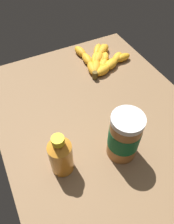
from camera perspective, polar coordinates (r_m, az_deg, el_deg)
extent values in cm
cube|color=brown|center=(74.84, 2.79, -1.27)|extent=(81.62, 65.41, 3.47)
ellipsoid|color=gold|center=(87.00, 4.16, 10.81)|extent=(5.05, 7.44, 3.45)
ellipsoid|color=gold|center=(90.41, 6.43, 12.36)|extent=(6.04, 7.61, 3.45)
ellipsoid|color=gold|center=(94.40, 8.01, 14.01)|extent=(6.81, 7.50, 3.45)
ellipsoid|color=gold|center=(87.64, 3.88, 11.08)|extent=(6.14, 8.20, 3.24)
ellipsoid|color=gold|center=(91.41, 6.41, 12.76)|extent=(5.00, 8.11, 3.24)
ellipsoid|color=gold|center=(94.85, 9.28, 13.96)|extent=(3.69, 7.73, 3.24)
ellipsoid|color=gold|center=(87.50, 3.30, 10.90)|extent=(5.61, 6.44, 2.90)
ellipsoid|color=gold|center=(90.93, 4.40, 12.57)|extent=(6.17, 6.14, 2.90)
ellipsoid|color=gold|center=(94.62, 4.84, 14.23)|extent=(6.46, 5.56, 2.90)
ellipsoid|color=gold|center=(88.45, 3.01, 11.38)|extent=(7.78, 7.81, 2.82)
ellipsoid|color=gold|center=(93.56, 3.93, 13.80)|extent=(8.22, 7.24, 2.82)
ellipsoid|color=gold|center=(98.92, 4.24, 16.02)|extent=(8.52, 6.54, 2.82)
ellipsoid|color=orange|center=(88.20, 2.35, 11.65)|extent=(8.62, 7.39, 3.70)
ellipsoid|color=orange|center=(93.15, 3.03, 14.00)|extent=(8.28, 8.08, 3.70)
ellipsoid|color=orange|center=(98.06, 4.30, 15.99)|extent=(7.68, 8.52, 3.70)
ellipsoid|color=gold|center=(88.50, 2.02, 11.51)|extent=(8.56, 6.32, 2.96)
ellipsoid|color=gold|center=(93.64, 2.18, 13.97)|extent=(8.38, 6.94, 2.96)
ellipsoid|color=gold|center=(98.90, 2.77, 16.15)|extent=(8.10, 7.48, 2.96)
ellipsoid|color=orange|center=(88.13, 1.32, 11.50)|extent=(8.28, 5.07, 3.37)
ellipsoid|color=orange|center=(92.73, 0.03, 13.76)|extent=(7.89, 3.80, 3.37)
ellipsoid|color=orange|center=(97.17, -1.76, 15.64)|extent=(8.06, 4.27, 3.37)
cylinder|color=brown|center=(84.65, 2.08, 9.68)|extent=(2.00, 2.00, 3.00)
cylinder|color=#9E602D|center=(59.92, 9.68, -6.76)|extent=(8.51, 8.51, 14.29)
cylinder|color=#0F592D|center=(59.33, 9.77, -6.38)|extent=(8.68, 8.68, 6.43)
cylinder|color=silver|center=(53.55, 10.77, -2.10)|extent=(8.64, 8.64, 1.58)
cylinder|color=orange|center=(58.47, -6.81, -11.84)|extent=(6.24, 6.24, 10.77)
cone|color=orange|center=(52.96, -7.45, -8.59)|extent=(6.24, 6.24, 1.99)
cylinder|color=yellow|center=(51.31, -7.67, -7.45)|extent=(3.15, 3.15, 1.92)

